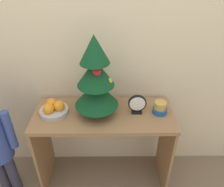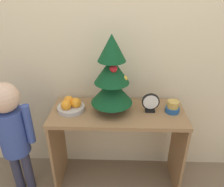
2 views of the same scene
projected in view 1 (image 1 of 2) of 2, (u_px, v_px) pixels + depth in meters
back_wall at (103, 31)px, 1.53m from camera, size 7.00×0.05×2.50m
console_table at (104, 131)px, 1.69m from camera, size 1.02×0.42×0.72m
mini_tree at (96, 79)px, 1.45m from camera, size 0.31×0.31×0.58m
fruit_bowl at (54, 109)px, 1.58m from camera, size 0.21×0.21×0.10m
singing_bowl at (160, 108)px, 1.58m from camera, size 0.11×0.11×0.09m
desk_clock at (137, 104)px, 1.56m from camera, size 0.13×0.04×0.15m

